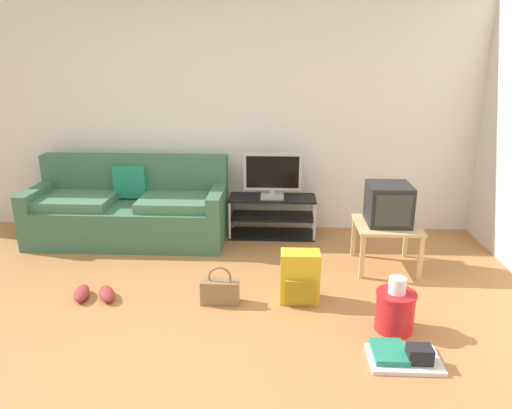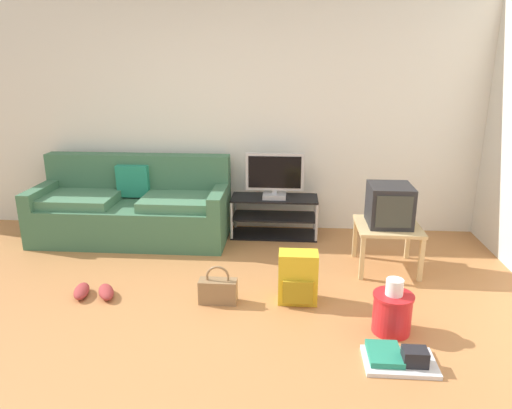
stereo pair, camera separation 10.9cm
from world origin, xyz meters
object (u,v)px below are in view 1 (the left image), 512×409
object	(u,v)px
flat_tv	(273,176)
side_table	(387,230)
cleaning_bucket	(395,308)
tv_stand	(272,216)
sneakers_pair	(94,293)
floor_tray	(403,356)
backpack	(300,277)
handbag	(220,290)
crt_tv	(388,204)
couch	(130,210)

from	to	relation	value
flat_tv	side_table	size ratio (longest dim) A/B	1.09
side_table	cleaning_bucket	distance (m)	1.16
flat_tv	cleaning_bucket	bearing A→B (deg)	-63.86
tv_stand	cleaning_bucket	bearing A→B (deg)	-64.12
sneakers_pair	floor_tray	distance (m)	2.51
backpack	handbag	distance (m)	0.67
tv_stand	floor_tray	xyz separation A→B (m)	(0.92, -2.34, -0.19)
crt_tv	floor_tray	xyz separation A→B (m)	(-0.18, -1.54, -0.59)
couch	backpack	size ratio (longest dim) A/B	4.82
tv_stand	backpack	world-z (taller)	tv_stand
couch	tv_stand	size ratio (longest dim) A/B	2.19
crt_tv	floor_tray	bearing A→B (deg)	-96.80
cleaning_bucket	sneakers_pair	size ratio (longest dim) A/B	0.99
couch	floor_tray	size ratio (longest dim) A/B	4.46
side_table	sneakers_pair	world-z (taller)	side_table
backpack	sneakers_pair	bearing A→B (deg)	172.15
handbag	tv_stand	bearing A→B (deg)	75.88
crt_tv	tv_stand	bearing A→B (deg)	144.23
cleaning_bucket	side_table	bearing A→B (deg)	81.96
flat_tv	backpack	xyz separation A→B (m)	(0.25, -1.51, -0.49)
floor_tray	tv_stand	bearing A→B (deg)	111.42
flat_tv	couch	bearing A→B (deg)	-174.64
flat_tv	crt_tv	world-z (taller)	flat_tv
cleaning_bucket	flat_tv	bearing A→B (deg)	116.14
side_table	floor_tray	size ratio (longest dim) A/B	1.24
crt_tv	sneakers_pair	bearing A→B (deg)	-163.05
flat_tv	sneakers_pair	size ratio (longest dim) A/B	1.49
couch	crt_tv	size ratio (longest dim) A/B	4.94
couch	floor_tray	world-z (taller)	couch
side_table	backpack	size ratio (longest dim) A/B	1.34
tv_stand	side_table	xyz separation A→B (m)	(1.10, -0.81, 0.16)
couch	cleaning_bucket	world-z (taller)	couch
flat_tv	tv_stand	bearing A→B (deg)	90.00
tv_stand	floor_tray	size ratio (longest dim) A/B	2.04
tv_stand	floor_tray	world-z (taller)	tv_stand
sneakers_pair	floor_tray	size ratio (longest dim) A/B	0.90
crt_tv	floor_tray	world-z (taller)	crt_tv
crt_tv	cleaning_bucket	xyz separation A→B (m)	(-0.16, -1.15, -0.46)
sneakers_pair	crt_tv	bearing A→B (deg)	16.95
flat_tv	handbag	size ratio (longest dim) A/B	1.94
sneakers_pair	floor_tray	bearing A→B (deg)	-17.64
tv_stand	backpack	xyz separation A→B (m)	(0.25, -1.53, -0.01)
sneakers_pair	flat_tv	bearing A→B (deg)	46.57
crt_tv	sneakers_pair	world-z (taller)	crt_tv
backpack	sneakers_pair	xyz separation A→B (m)	(-1.73, -0.04, -0.17)
handbag	cleaning_bucket	world-z (taller)	cleaning_bucket
flat_tv	backpack	world-z (taller)	flat_tv
side_table	sneakers_pair	bearing A→B (deg)	-163.38
floor_tray	side_table	bearing A→B (deg)	83.13
couch	flat_tv	xyz separation A→B (m)	(1.57, 0.15, 0.37)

